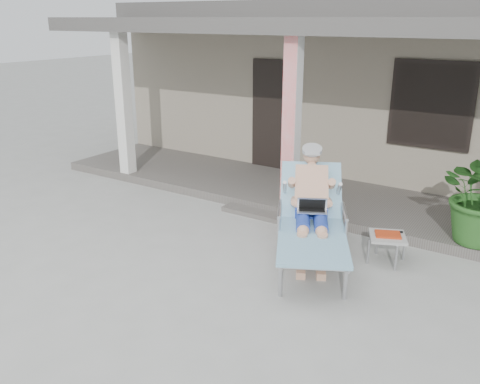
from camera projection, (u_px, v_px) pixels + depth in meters
The scene contains 7 objects.
ground at pixel (210, 267), 6.42m from camera, with size 60.00×60.00×0.00m, color #9E9E99.
house at pixel (383, 82), 11.05m from camera, with size 10.40×5.40×3.30m.
porch_deck at pixel (311, 196), 8.78m from camera, with size 10.00×2.00×0.15m, color #605B56.
porch_overhang at pixel (318, 32), 7.86m from camera, with size 10.00×2.30×2.85m.
porch_step at pixel (280, 219), 7.88m from camera, with size 2.00×0.30×0.07m, color #605B56.
lounger at pixel (313, 193), 6.47m from camera, with size 1.68×2.25×1.42m.
side_table at pixel (388, 238), 6.46m from camera, with size 0.59×0.59×0.40m.
Camera 1 is at (3.43, -4.65, 2.99)m, focal length 38.00 mm.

